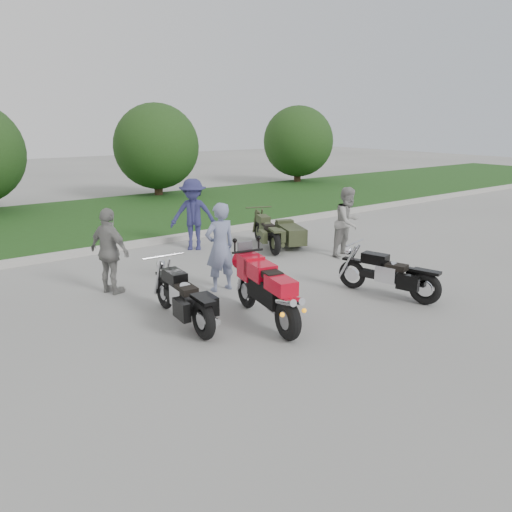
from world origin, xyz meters
TOP-DOWN VIEW (x-y plane):
  - ground at (0.00, 0.00)m, footprint 80.00×80.00m
  - curb at (0.00, 6.00)m, footprint 60.00×0.30m
  - grass_strip at (0.00, 10.15)m, footprint 60.00×8.00m
  - tree_mid_right at (4.00, 13.50)m, footprint 3.60×3.60m
  - tree_far_right at (12.00, 13.50)m, footprint 3.60×3.60m
  - sportbike_red at (-0.71, -0.21)m, footprint 0.66×2.17m
  - cruiser_left at (-1.83, 0.57)m, footprint 0.41×2.19m
  - cruiser_right at (2.02, -0.62)m, footprint 0.75×2.06m
  - cruiser_sidecar at (2.72, 3.58)m, footprint 1.49×2.05m
  - person_stripe at (-0.41, 1.67)m, footprint 0.67×0.45m
  - person_grey at (3.56, 2.00)m, footprint 0.94×0.78m
  - person_denim at (0.79, 4.83)m, footprint 1.38×1.27m
  - person_back at (-2.22, 2.81)m, footprint 0.74×1.08m

SIDE VIEW (x-z plane):
  - ground at x=0.00m, z-range 0.00..0.00m
  - grass_strip at x=0.00m, z-range 0.00..0.14m
  - curb at x=0.00m, z-range 0.00..0.15m
  - cruiser_sidecar at x=2.72m, z-range -0.03..0.80m
  - cruiser_right at x=2.02m, z-range 0.01..0.82m
  - cruiser_left at x=-1.83m, z-range 0.01..0.85m
  - sportbike_red at x=-0.71m, z-range 0.09..1.13m
  - person_back at x=-2.22m, z-range 0.00..1.70m
  - person_grey at x=3.56m, z-range 0.00..1.73m
  - person_stripe at x=-0.41m, z-range 0.00..1.78m
  - person_denim at x=0.79m, z-range 0.00..1.86m
  - tree_mid_right at x=4.00m, z-range 0.19..4.19m
  - tree_far_right at x=12.00m, z-range 0.19..4.19m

